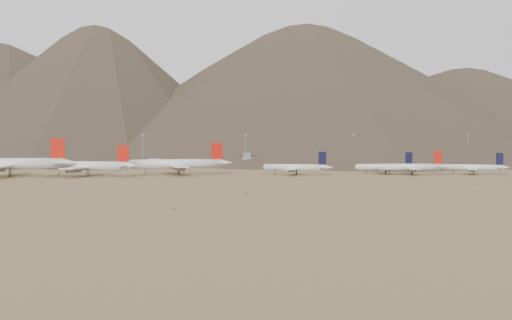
{
  "coord_description": "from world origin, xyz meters",
  "views": [
    {
      "loc": [
        1.43,
        -428.37,
        27.92
      ],
      "look_at": [
        31.19,
        30.0,
        9.7
      ],
      "focal_mm": 50.0,
      "sensor_mm": 36.0,
      "label": 1
    }
  ],
  "objects": [
    {
      "name": "narrowbody_a",
      "position": [
        57.49,
        27.31,
        4.94
      ],
      "size": [
        44.58,
        33.17,
        15.23
      ],
      "rotation": [
        0.0,
        0.0,
        -0.31
      ],
      "color": "white",
      "rests_on": "ground"
    },
    {
      "name": "desert_scrub",
      "position": [
        -46.96,
        -103.0,
        0.32
      ],
      "size": [
        417.33,
        176.26,
        0.83
      ],
      "color": "brown",
      "rests_on": "ground"
    },
    {
      "name": "narrowbody_b",
      "position": [
        118.43,
        37.63,
        4.64
      ],
      "size": [
        43.32,
        31.01,
        14.29
      ],
      "rotation": [
        0.0,
        0.0,
        0.03
      ],
      "color": "white",
      "rests_on": "ground"
    },
    {
      "name": "mast_east",
      "position": [
        115.84,
        133.26,
        14.2
      ],
      "size": [
        2.0,
        0.6,
        25.7
      ],
      "color": "gray",
      "rests_on": "ground"
    },
    {
      "name": "mast_far_east",
      "position": [
        207.65,
        128.73,
        14.2
      ],
      "size": [
        2.0,
        0.6,
        25.7
      ],
      "color": "gray",
      "rests_on": "ground"
    },
    {
      "name": "mast_west",
      "position": [
        -50.37,
        127.68,
        14.2
      ],
      "size": [
        2.0,
        0.6,
        25.7
      ],
      "color": "gray",
      "rests_on": "ground"
    },
    {
      "name": "widebody_west",
      "position": [
        -123.75,
        23.04,
        8.22
      ],
      "size": [
        80.26,
        61.42,
        23.83
      ],
      "rotation": [
        0.0,
        0.0,
        -0.02
      ],
      "color": "white",
      "rests_on": "ground"
    },
    {
      "name": "narrowbody_c",
      "position": [
        133.01,
        26.65,
        5.04
      ],
      "size": [
        47.09,
        33.68,
        15.53
      ],
      "rotation": [
        0.0,
        0.0,
        -0.03
      ],
      "color": "white",
      "rests_on": "ground"
    },
    {
      "name": "mast_centre",
      "position": [
        28.67,
        117.1,
        14.2
      ],
      "size": [
        2.0,
        0.6,
        25.7
      ],
      "color": "gray",
      "rests_on": "ground"
    },
    {
      "name": "widebody_east",
      "position": [
        -19.7,
        37.49,
        7.12
      ],
      "size": [
        68.56,
        53.81,
        20.64
      ],
      "rotation": [
        0.0,
        0.0,
        0.21
      ],
      "color": "white",
      "rests_on": "ground"
    },
    {
      "name": "control_tower",
      "position": [
        30.0,
        120.0,
        5.32
      ],
      "size": [
        8.0,
        8.0,
        12.0
      ],
      "color": "gray",
      "rests_on": "ground"
    },
    {
      "name": "widebody_centre",
      "position": [
        -75.82,
        23.99,
        6.67
      ],
      "size": [
        63.08,
        50.07,
        19.35
      ],
      "rotation": [
        0.0,
        0.0,
        -0.3
      ],
      "color": "white",
      "rests_on": "ground"
    },
    {
      "name": "mountain_ridge",
      "position": [
        0.0,
        900.0,
        150.0
      ],
      "size": [
        4400.0,
        1000.0,
        300.0
      ],
      "color": "brown",
      "rests_on": "ground"
    },
    {
      "name": "narrowbody_d",
      "position": [
        174.57,
        26.7,
        4.61
      ],
      "size": [
        41.17,
        30.77,
        14.2
      ],
      "rotation": [
        0.0,
        0.0,
        -0.35
      ],
      "color": "white",
      "rests_on": "ground"
    },
    {
      "name": "ground",
      "position": [
        0.0,
        0.0,
        0.0
      ],
      "size": [
        3000.0,
        3000.0,
        0.0
      ],
      "primitive_type": "plane",
      "color": "olive",
      "rests_on": "ground"
    }
  ]
}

